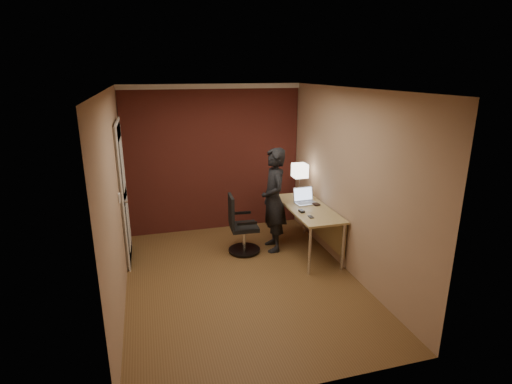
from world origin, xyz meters
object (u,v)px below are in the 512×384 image
at_px(phone, 311,217).
at_px(person, 274,200).
at_px(desk_lamp, 300,171).
at_px(wallet, 316,204).
at_px(laptop, 305,199).
at_px(desk, 312,215).
at_px(mouse, 302,211).
at_px(office_chair, 240,228).

height_order(phone, person, person).
bearing_deg(phone, desk_lamp, 80.12).
height_order(wallet, person, person).
xyz_separation_m(desk_lamp, laptop, (-0.05, -0.36, -0.35)).
height_order(desk, mouse, mouse).
xyz_separation_m(desk, desk_lamp, (0.01, 0.58, 0.55)).
height_order(desk, office_chair, office_chair).
xyz_separation_m(laptop, office_chair, (-1.03, 0.03, -0.39)).
xyz_separation_m(desk, wallet, (0.08, 0.06, 0.14)).
relative_size(phone, office_chair, 0.13).
relative_size(desk, laptop, 4.34).
bearing_deg(office_chair, desk_lamp, 17.18).
relative_size(desk_lamp, laptop, 1.55).
bearing_deg(wallet, desk, -144.88).
bearing_deg(desk_lamp, office_chair, -162.82).
relative_size(desk_lamp, phone, 4.65).
relative_size(phone, wallet, 1.05).
distance_m(desk_lamp, person, 0.73).
height_order(mouse, phone, mouse).
bearing_deg(wallet, mouse, -144.20).
xyz_separation_m(desk_lamp, mouse, (-0.26, -0.76, -0.40)).
relative_size(desk, wallet, 13.64).
bearing_deg(desk_lamp, person, -148.51).
bearing_deg(phone, desk, 65.68).
xyz_separation_m(desk, person, (-0.54, 0.24, 0.20)).
bearing_deg(desk_lamp, phone, -102.16).
bearing_deg(person, office_chair, -87.08).
relative_size(laptop, wallet, 3.14).
distance_m(mouse, office_chair, 0.99).
bearing_deg(desk_lamp, wallet, -81.88).
relative_size(wallet, person, 0.07).
height_order(mouse, person, person).
height_order(laptop, office_chair, laptop).
distance_m(laptop, wallet, 0.21).
xyz_separation_m(phone, office_chair, (-0.86, 0.66, -0.33)).
bearing_deg(mouse, office_chair, 145.11).
bearing_deg(desk, person, 155.75).
height_order(desk, phone, phone).
distance_m(phone, person, 0.74).
relative_size(desk_lamp, person, 0.33).
bearing_deg(wallet, phone, -121.58).
distance_m(phone, office_chair, 1.14).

